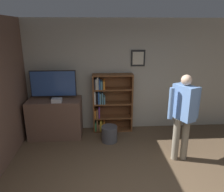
{
  "coord_description": "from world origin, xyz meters",
  "views": [
    {
      "loc": [
        -0.59,
        -2.08,
        2.47
      ],
      "look_at": [
        -0.34,
        2.09,
        1.17
      ],
      "focal_mm": 35.0,
      "sensor_mm": 36.0,
      "label": 1
    }
  ],
  "objects_px": {
    "television": "(53,84)",
    "waste_bin": "(109,134)",
    "game_console": "(57,100)",
    "bookshelf": "(109,103)",
    "person": "(183,111)"
  },
  "relations": [
    {
      "from": "game_console",
      "to": "person",
      "type": "relative_size",
      "value": 0.13
    },
    {
      "from": "game_console",
      "to": "person",
      "type": "xyz_separation_m",
      "value": [
        2.49,
        -0.95,
        0.05
      ]
    },
    {
      "from": "television",
      "to": "bookshelf",
      "type": "relative_size",
      "value": 0.72
    },
    {
      "from": "bookshelf",
      "to": "waste_bin",
      "type": "bearing_deg",
      "value": -91.08
    },
    {
      "from": "television",
      "to": "waste_bin",
      "type": "height_order",
      "value": "television"
    },
    {
      "from": "waste_bin",
      "to": "game_console",
      "type": "bearing_deg",
      "value": 171.75
    },
    {
      "from": "game_console",
      "to": "person",
      "type": "distance_m",
      "value": 2.66
    },
    {
      "from": "game_console",
      "to": "person",
      "type": "bearing_deg",
      "value": -20.87
    },
    {
      "from": "bookshelf",
      "to": "waste_bin",
      "type": "xyz_separation_m",
      "value": [
        -0.01,
        -0.57,
        -0.53
      ]
    },
    {
      "from": "bookshelf",
      "to": "person",
      "type": "relative_size",
      "value": 0.85
    },
    {
      "from": "bookshelf",
      "to": "person",
      "type": "distance_m",
      "value": 1.92
    },
    {
      "from": "bookshelf",
      "to": "person",
      "type": "bearing_deg",
      "value": -45.66
    },
    {
      "from": "person",
      "to": "waste_bin",
      "type": "distance_m",
      "value": 1.75
    },
    {
      "from": "television",
      "to": "game_console",
      "type": "xyz_separation_m",
      "value": [
        0.1,
        -0.26,
        -0.3
      ]
    },
    {
      "from": "bookshelf",
      "to": "waste_bin",
      "type": "height_order",
      "value": "bookshelf"
    }
  ]
}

